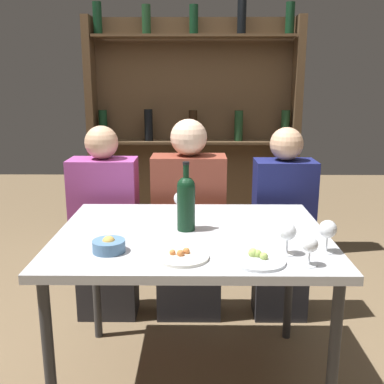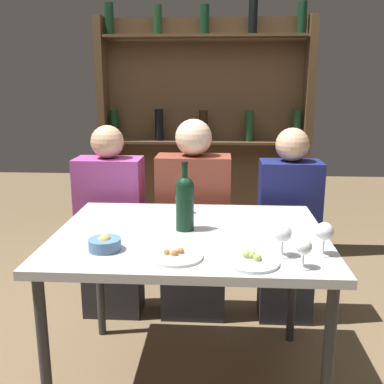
% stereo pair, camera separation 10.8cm
% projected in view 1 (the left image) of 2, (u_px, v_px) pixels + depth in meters
% --- Properties ---
extents(ground_plane, '(10.00, 10.00, 0.00)m').
position_uv_depth(ground_plane, '(192.00, 382.00, 2.19)').
color(ground_plane, brown).
extents(dining_table, '(1.20, 0.93, 0.77)m').
position_uv_depth(dining_table, '(192.00, 246.00, 2.02)').
color(dining_table, '#B7BABF').
rests_on(dining_table, ground_plane).
extents(wine_rack_wall, '(1.69, 0.21, 2.02)m').
position_uv_depth(wine_rack_wall, '(194.00, 131.00, 3.66)').
color(wine_rack_wall, '#4C3823').
rests_on(wine_rack_wall, ground_plane).
extents(wine_bottle, '(0.08, 0.08, 0.31)m').
position_uv_depth(wine_bottle, '(186.00, 201.00, 2.00)').
color(wine_bottle, black).
rests_on(wine_bottle, dining_table).
extents(wine_glass_0, '(0.06, 0.06, 0.11)m').
position_uv_depth(wine_glass_0, '(310.00, 246.00, 1.62)').
color(wine_glass_0, silver).
rests_on(wine_glass_0, dining_table).
extents(wine_glass_1, '(0.07, 0.07, 0.13)m').
position_uv_depth(wine_glass_1, '(328.00, 230.00, 1.75)').
color(wine_glass_1, silver).
rests_on(wine_glass_1, dining_table).
extents(wine_glass_2, '(0.07, 0.07, 0.11)m').
position_uv_depth(wine_glass_2, '(181.00, 199.00, 2.27)').
color(wine_glass_2, silver).
rests_on(wine_glass_2, dining_table).
extents(wine_glass_3, '(0.07, 0.07, 0.13)m').
position_uv_depth(wine_glass_3, '(288.00, 233.00, 1.73)').
color(wine_glass_3, silver).
rests_on(wine_glass_3, dining_table).
extents(food_plate_0, '(0.20, 0.20, 0.03)m').
position_uv_depth(food_plate_0, '(182.00, 256.00, 1.70)').
color(food_plate_0, silver).
rests_on(food_plate_0, dining_table).
extents(food_plate_1, '(0.20, 0.20, 0.04)m').
position_uv_depth(food_plate_1, '(258.00, 260.00, 1.67)').
color(food_plate_1, silver).
rests_on(food_plate_1, dining_table).
extents(snack_bowl, '(0.13, 0.13, 0.07)m').
position_uv_depth(snack_bowl, '(109.00, 245.00, 1.77)').
color(snack_bowl, '#4C7299').
rests_on(snack_bowl, dining_table).
extents(seated_person_left, '(0.39, 0.22, 1.18)m').
position_uv_depth(seated_person_left, '(106.00, 230.00, 2.71)').
color(seated_person_left, '#26262B').
rests_on(seated_person_left, ground_plane).
extents(seated_person_center, '(0.43, 0.22, 1.22)m').
position_uv_depth(seated_person_center, '(189.00, 227.00, 2.70)').
color(seated_person_center, '#26262B').
rests_on(seated_person_center, ground_plane).
extents(seated_person_right, '(0.35, 0.22, 1.17)m').
position_uv_depth(seated_person_right, '(282.00, 230.00, 2.70)').
color(seated_person_right, '#26262B').
rests_on(seated_person_right, ground_plane).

